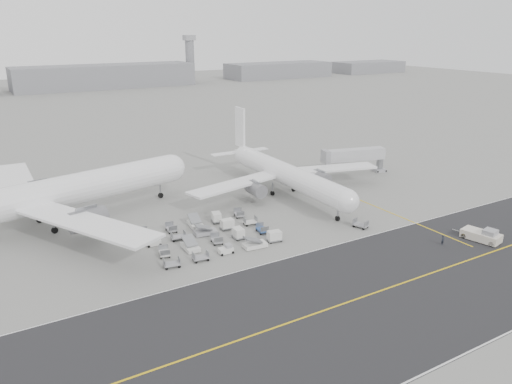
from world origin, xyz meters
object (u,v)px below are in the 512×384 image
pushback_tug (482,235)px  airliner_b (284,173)px  control_tower (190,58)px  jet_bridge (355,156)px  ground_crew_a (443,240)px  airliner_a (45,196)px

pushback_tug → airliner_b: bearing=99.0°
control_tower → jet_bridge: 241.59m
airliner_b → ground_crew_a: (8.00, -37.79, -3.95)m
airliner_b → pushback_tug: bearing=-67.7°
jet_bridge → ground_crew_a: jet_bridge is taller
control_tower → pushback_tug: (-66.33, -279.00, -15.25)m
airliner_a → ground_crew_a: (57.57, -43.84, -5.32)m
airliner_a → pushback_tug: (65.14, -46.12, -5.25)m
control_tower → pushback_tug: size_ratio=3.60×
pushback_tug → jet_bridge: (9.27, 44.53, 3.67)m
airliner_a → pushback_tug: airliner_a is taller
control_tower → ground_crew_a: (-73.90, -276.72, -15.33)m
airliner_b → control_tower: bearing=72.2°
airliner_a → ground_crew_a: bearing=-140.0°
airliner_a → pushback_tug: bearing=-138.0°
control_tower → ground_crew_a: control_tower is taller
airliner_a → ground_crew_a: airliner_a is taller
ground_crew_a → pushback_tug: bearing=-24.3°
control_tower → airliner_a: control_tower is taller
airliner_a → control_tower: bearing=-42.2°
pushback_tug → ground_crew_a: pushback_tug is taller
jet_bridge → control_tower: bearing=90.7°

